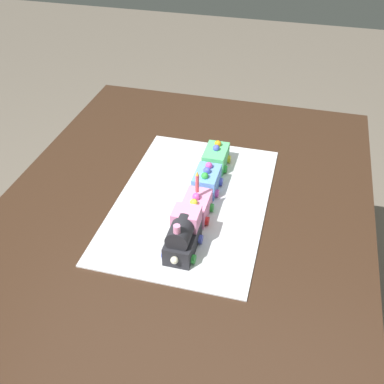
% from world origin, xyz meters
% --- Properties ---
extents(ground_plane, '(8.00, 8.00, 0.00)m').
position_xyz_m(ground_plane, '(0.00, 0.00, 0.00)').
color(ground_plane, '#6B6054').
extents(dining_table, '(1.40, 1.00, 0.74)m').
position_xyz_m(dining_table, '(0.00, 0.00, 0.63)').
color(dining_table, '#382316').
rests_on(dining_table, ground).
extents(cake_board, '(0.60, 0.40, 0.00)m').
position_xyz_m(cake_board, '(0.07, -0.02, 0.74)').
color(cake_board, silver).
rests_on(cake_board, dining_table).
extents(cake_locomotive, '(0.14, 0.08, 0.12)m').
position_xyz_m(cake_locomotive, '(-0.11, -0.04, 0.79)').
color(cake_locomotive, '#232328').
rests_on(cake_locomotive, cake_board).
extents(cake_car_flatbed_bubblegum, '(0.10, 0.08, 0.07)m').
position_xyz_m(cake_car_flatbed_bubblegum, '(0.02, -0.04, 0.77)').
color(cake_car_flatbed_bubblegum, pink).
rests_on(cake_car_flatbed_bubblegum, cake_board).
extents(cake_car_caboose_sky_blue, '(0.10, 0.08, 0.07)m').
position_xyz_m(cake_car_caboose_sky_blue, '(0.14, -0.04, 0.77)').
color(cake_car_caboose_sky_blue, '#669EEA').
rests_on(cake_car_caboose_sky_blue, cake_board).
extents(cake_car_tanker_mint_green, '(0.10, 0.08, 0.07)m').
position_xyz_m(cake_car_tanker_mint_green, '(0.25, -0.04, 0.77)').
color(cake_car_tanker_mint_green, '#59CC7A').
rests_on(cake_car_tanker_mint_green, cake_board).
extents(birthday_candle, '(0.01, 0.01, 0.06)m').
position_xyz_m(birthday_candle, '(0.03, -0.04, 0.85)').
color(birthday_candle, '#F24C59').
rests_on(birthday_candle, cake_car_flatbed_bubblegum).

